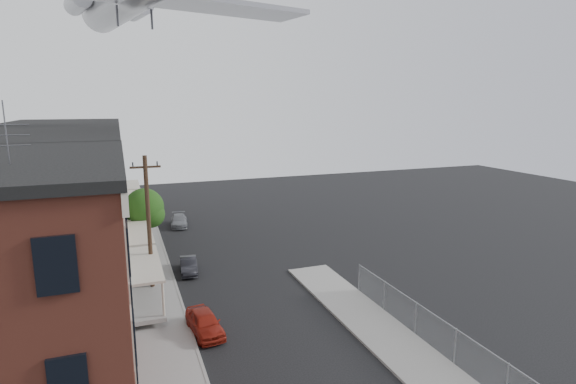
# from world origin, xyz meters

# --- Properties ---
(sidewalk_left) EXTENTS (3.00, 62.00, 0.12)m
(sidewalk_left) POSITION_xyz_m (-5.50, 24.00, 0.06)
(sidewalk_left) COLOR gray
(sidewalk_left) RESTS_ON ground
(sidewalk_right) EXTENTS (3.00, 26.00, 0.12)m
(sidewalk_right) POSITION_xyz_m (5.50, 6.00, 0.06)
(sidewalk_right) COLOR gray
(sidewalk_right) RESTS_ON ground
(curb_left) EXTENTS (0.15, 62.00, 0.14)m
(curb_left) POSITION_xyz_m (-4.05, 24.00, 0.07)
(curb_left) COLOR gray
(curb_left) RESTS_ON ground
(curb_right) EXTENTS (0.15, 26.00, 0.14)m
(curb_right) POSITION_xyz_m (4.05, 6.00, 0.07)
(curb_right) COLOR gray
(curb_right) RESTS_ON ground
(row_house_a) EXTENTS (11.98, 7.00, 10.30)m
(row_house_a) POSITION_xyz_m (-11.96, 16.50, 5.13)
(row_house_a) COLOR #5E5E5C
(row_house_a) RESTS_ON ground
(row_house_b) EXTENTS (11.98, 7.00, 10.30)m
(row_house_b) POSITION_xyz_m (-11.96, 23.50, 5.13)
(row_house_b) COLOR gray
(row_house_b) RESTS_ON ground
(row_house_c) EXTENTS (11.98, 7.00, 10.30)m
(row_house_c) POSITION_xyz_m (-11.96, 30.50, 5.13)
(row_house_c) COLOR #5E5E5C
(row_house_c) RESTS_ON ground
(row_house_d) EXTENTS (11.98, 7.00, 10.30)m
(row_house_d) POSITION_xyz_m (-11.96, 37.50, 5.13)
(row_house_d) COLOR gray
(row_house_d) RESTS_ON ground
(row_house_e) EXTENTS (11.98, 7.00, 10.30)m
(row_house_e) POSITION_xyz_m (-11.96, 44.50, 5.13)
(row_house_e) COLOR #5E5E5C
(row_house_e) RESTS_ON ground
(chainlink_fence) EXTENTS (0.06, 18.06, 1.90)m
(chainlink_fence) POSITION_xyz_m (7.00, 5.00, 1.00)
(chainlink_fence) COLOR gray
(chainlink_fence) RESTS_ON ground
(utility_pole) EXTENTS (1.80, 0.26, 9.00)m
(utility_pole) POSITION_xyz_m (-5.60, 18.00, 4.67)
(utility_pole) COLOR black
(utility_pole) RESTS_ON ground
(street_tree) EXTENTS (3.22, 3.20, 5.20)m
(street_tree) POSITION_xyz_m (-5.27, 27.92, 3.45)
(street_tree) COLOR black
(street_tree) RESTS_ON ground
(car_near) EXTENTS (1.84, 3.72, 1.22)m
(car_near) POSITION_xyz_m (-3.35, 12.15, 0.61)
(car_near) COLOR maroon
(car_near) RESTS_ON ground
(car_mid) EXTENTS (1.46, 3.39, 1.09)m
(car_mid) POSITION_xyz_m (-2.86, 21.35, 0.54)
(car_mid) COLOR black
(car_mid) RESTS_ON ground
(car_far) EXTENTS (1.96, 3.98, 1.11)m
(car_far) POSITION_xyz_m (-1.91, 34.46, 0.56)
(car_far) COLOR gray
(car_far) RESTS_ON ground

